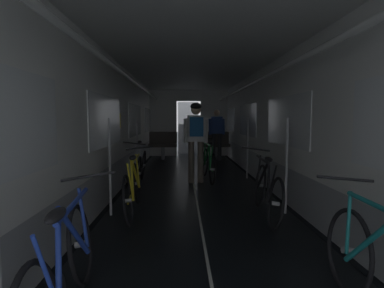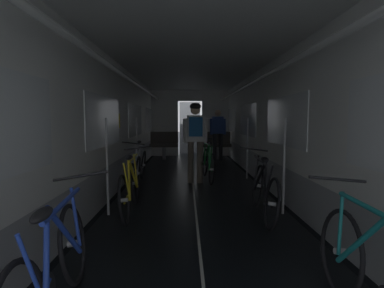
{
  "view_description": "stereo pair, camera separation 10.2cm",
  "coord_description": "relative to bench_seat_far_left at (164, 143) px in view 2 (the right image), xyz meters",
  "views": [
    {
      "loc": [
        -0.24,
        -2.13,
        1.38
      ],
      "look_at": [
        0.0,
        5.19,
        0.77
      ],
      "focal_mm": 27.89,
      "sensor_mm": 36.0,
      "label": 1
    },
    {
      "loc": [
        -0.14,
        -2.13,
        1.38
      ],
      "look_at": [
        0.0,
        5.19,
        0.77
      ],
      "focal_mm": 27.89,
      "sensor_mm": 36.0,
      "label": 2
    }
  ],
  "objects": [
    {
      "name": "bicycle_yellow",
      "position": [
        -0.06,
        -5.91,
        -0.19
      ],
      "size": [
        0.44,
        1.69,
        0.95
      ],
      "color": "black",
      "rests_on": "ground"
    },
    {
      "name": "bicycle_black",
      "position": [
        1.85,
        -6.11,
        -0.19
      ],
      "size": [
        0.44,
        1.69,
        0.96
      ],
      "color": "black",
      "rests_on": "ground"
    },
    {
      "name": "train_car_shell",
      "position": [
        0.9,
        -4.47,
        1.13
      ],
      "size": [
        3.14,
        12.34,
        2.57
      ],
      "color": "black",
      "rests_on": "ground"
    },
    {
      "name": "bicycle_silver",
      "position": [
        -0.22,
        -3.94,
        -0.19
      ],
      "size": [
        0.44,
        1.69,
        0.95
      ],
      "color": "black",
      "rests_on": "ground"
    },
    {
      "name": "bicycle_blue",
      "position": [
        -0.13,
        -8.26,
        -0.19
      ],
      "size": [
        0.44,
        1.69,
        0.96
      ],
      "color": "black",
      "rests_on": "ground"
    },
    {
      "name": "person_cyclist_aisle",
      "position": [
        0.96,
        -3.83,
        0.5
      ],
      "size": [
        0.53,
        0.39,
        1.73
      ],
      "color": "brown",
      "rests_on": "ground"
    },
    {
      "name": "bicycle_teal",
      "position": [
        1.96,
        -8.46,
        -0.18
      ],
      "size": [
        0.44,
        1.69,
        0.95
      ],
      "color": "black",
      "rests_on": "ground"
    },
    {
      "name": "bench_seat_far_left",
      "position": [
        0.0,
        0.0,
        0.0
      ],
      "size": [
        0.98,
        0.51,
        0.95
      ],
      "color": "gray",
      "rests_on": "ground"
    },
    {
      "name": "person_standing_near_bench",
      "position": [
        1.8,
        -0.38,
        0.41
      ],
      "size": [
        0.53,
        0.23,
        1.69
      ],
      "color": "#2D2D33",
      "rests_on": "ground"
    },
    {
      "name": "bicycle_green_in_aisle",
      "position": [
        1.25,
        -3.56,
        -0.18
      ],
      "size": [
        0.44,
        1.69,
        0.95
      ],
      "color": "black",
      "rests_on": "ground"
    },
    {
      "name": "bench_seat_far_right",
      "position": [
        1.8,
        0.0,
        0.0
      ],
      "size": [
        0.98,
        0.51,
        0.95
      ],
      "color": "gray",
      "rests_on": "ground"
    }
  ]
}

